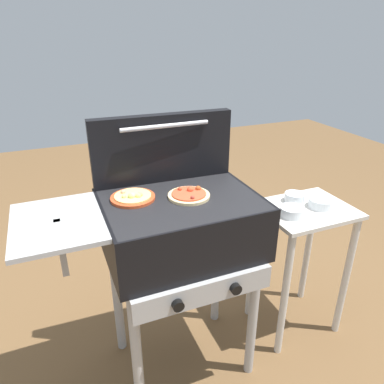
% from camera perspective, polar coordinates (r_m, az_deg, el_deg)
% --- Properties ---
extents(ground_plane, '(8.00, 8.00, 0.00)m').
position_cam_1_polar(ground_plane, '(2.03, -1.43, -24.53)').
color(ground_plane, brown).
extents(grill, '(0.96, 0.53, 0.90)m').
position_cam_1_polar(grill, '(1.54, -2.16, -6.01)').
color(grill, black).
rests_on(grill, ground_plane).
extents(grill_lid_open, '(0.63, 0.09, 0.30)m').
position_cam_1_polar(grill_lid_open, '(1.61, -4.61, 6.92)').
color(grill_lid_open, black).
rests_on(grill_lid_open, grill).
extents(pizza_pepperoni, '(0.17, 0.17, 0.04)m').
position_cam_1_polar(pizza_pepperoni, '(1.49, -0.48, -0.41)').
color(pizza_pepperoni, beige).
rests_on(pizza_pepperoni, grill).
extents(pizza_cheese, '(0.18, 0.18, 0.04)m').
position_cam_1_polar(pizza_cheese, '(1.48, -9.31, -0.79)').
color(pizza_cheese, '#C64723').
rests_on(pizza_cheese, grill).
extents(prep_table, '(0.44, 0.36, 0.73)m').
position_cam_1_polar(prep_table, '(1.96, 16.83, -7.73)').
color(prep_table, beige).
rests_on(prep_table, ground_plane).
extents(topping_bowl_near, '(0.12, 0.12, 0.04)m').
position_cam_1_polar(topping_bowl_near, '(1.88, 19.58, -1.70)').
color(topping_bowl_near, silver).
rests_on(topping_bowl_near, prep_table).
extents(topping_bowl_far, '(0.10, 0.10, 0.04)m').
position_cam_1_polar(topping_bowl_far, '(1.90, 15.80, -0.87)').
color(topping_bowl_far, silver).
rests_on(topping_bowl_far, prep_table).
extents(topping_bowl_middle, '(0.11, 0.11, 0.04)m').
position_cam_1_polar(topping_bowl_middle, '(1.76, 15.42, -3.04)').
color(topping_bowl_middle, silver).
rests_on(topping_bowl_middle, prep_table).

